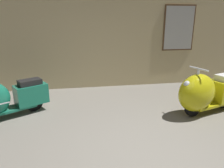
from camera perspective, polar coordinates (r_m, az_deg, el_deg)
name	(u,v)px	position (r m, az deg, el deg)	size (l,w,h in m)	color
ground_plane	(152,163)	(3.29, 10.91, -20.44)	(60.00, 60.00, 0.00)	slate
showroom_back_wall	(110,28)	(6.36, -0.49, 14.91)	(18.00, 0.24, 3.50)	#CCB784
scooter_0	(2,99)	(4.85, -27.70, -3.57)	(1.60, 1.18, 0.97)	black
scooter_1	(206,92)	(4.98, 24.23, -2.12)	(1.80, 0.98, 1.06)	black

